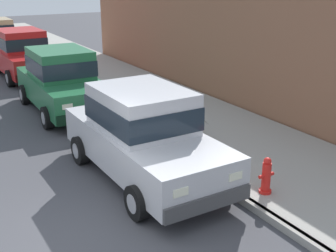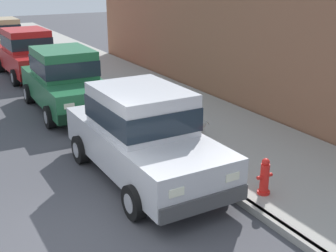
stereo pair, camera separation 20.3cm
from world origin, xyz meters
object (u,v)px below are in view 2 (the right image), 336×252
(car_silver_sedan, at_px, (142,133))
(car_tan_hatchback, at_px, (3,37))
(dog_grey, at_px, (195,125))
(fire_hydrant, at_px, (265,177))
(car_green_sedan, at_px, (65,79))
(car_red_sedan, at_px, (28,52))

(car_silver_sedan, bearing_deg, car_tan_hatchback, 89.86)
(car_silver_sedan, xyz_separation_m, dog_grey, (2.08, 1.20, -0.55))
(car_silver_sedan, distance_m, fire_hydrant, 2.61)
(fire_hydrant, bearing_deg, car_tan_hatchback, 94.67)
(car_green_sedan, height_order, dog_grey, car_green_sedan)
(car_red_sedan, distance_m, car_tan_hatchback, 5.34)
(car_green_sedan, xyz_separation_m, dog_grey, (2.06, -4.25, -0.55))
(fire_hydrant, bearing_deg, car_red_sedan, 96.37)
(car_red_sedan, distance_m, fire_hydrant, 13.05)
(car_silver_sedan, height_order, fire_hydrant, car_silver_sedan)
(car_silver_sedan, height_order, car_tan_hatchback, car_silver_sedan)
(car_silver_sedan, bearing_deg, fire_hydrant, -53.13)
(car_tan_hatchback, bearing_deg, dog_grey, -82.29)
(dog_grey, bearing_deg, car_tan_hatchback, 97.71)
(fire_hydrant, bearing_deg, car_green_sedan, 101.43)
(car_red_sedan, relative_size, car_tan_hatchback, 1.22)
(car_green_sedan, distance_m, fire_hydrant, 7.67)
(car_silver_sedan, bearing_deg, car_green_sedan, 89.79)
(car_green_sedan, bearing_deg, car_tan_hatchback, 89.89)
(car_silver_sedan, height_order, dog_grey, car_silver_sedan)
(car_green_sedan, height_order, fire_hydrant, car_green_sedan)
(car_green_sedan, relative_size, car_tan_hatchback, 1.21)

